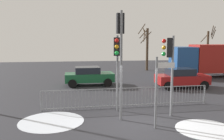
% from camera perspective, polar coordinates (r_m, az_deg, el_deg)
% --- Properties ---
extents(ground_plane, '(60.00, 60.00, 0.00)m').
position_cam_1_polar(ground_plane, '(11.00, 6.34, -12.22)').
color(ground_plane, '#2D2D33').
extents(traffic_light_foreground_left, '(0.55, 0.37, 3.81)m').
position_cam_1_polar(traffic_light_foreground_left, '(11.68, 13.23, 2.82)').
color(traffic_light_foreground_left, slate).
rests_on(traffic_light_foreground_left, ground).
extents(traffic_light_mid_left, '(0.34, 0.57, 4.88)m').
position_cam_1_polar(traffic_light_mid_left, '(10.87, 1.96, 6.79)').
color(traffic_light_mid_left, slate).
rests_on(traffic_light_mid_left, ground).
extents(traffic_light_foreground_right, '(0.36, 0.56, 3.83)m').
position_cam_1_polar(traffic_light_foreground_right, '(12.06, 1.21, 3.23)').
color(traffic_light_foreground_right, slate).
rests_on(traffic_light_foreground_right, ground).
extents(direction_sign_post, '(0.79, 0.09, 2.96)m').
position_cam_1_polar(direction_sign_post, '(10.06, 10.60, -4.31)').
color(direction_sign_post, slate).
rests_on(direction_sign_post, ground).
extents(pedestrian_guard_railing, '(9.04, 0.35, 1.07)m').
position_cam_1_polar(pedestrian_guard_railing, '(13.17, 3.65, -6.37)').
color(pedestrian_guard_railing, slate).
rests_on(pedestrian_guard_railing, ground).
extents(car_red_mid, '(3.83, 1.97, 1.47)m').
position_cam_1_polar(car_red_mid, '(19.05, 15.89, -1.72)').
color(car_red_mid, maroon).
rests_on(car_red_mid, ground).
extents(car_green_trailing, '(3.86, 2.03, 1.47)m').
position_cam_1_polar(car_green_trailing, '(19.38, -5.42, -1.32)').
color(car_green_trailing, '#195933').
rests_on(car_green_trailing, ground).
extents(delivery_truck, '(7.10, 2.84, 3.10)m').
position_cam_1_polar(delivery_truck, '(25.26, 21.70, 2.42)').
color(delivery_truck, maroon).
rests_on(delivery_truck, ground).
extents(bare_tree_left, '(1.59, 1.59, 5.27)m').
position_cam_1_polar(bare_tree_left, '(33.13, 21.48, 4.97)').
color(bare_tree_left, '#473828').
rests_on(bare_tree_left, ground).
extents(bare_tree_centre, '(1.80, 1.63, 5.44)m').
position_cam_1_polar(bare_tree_centre, '(28.65, 8.08, 5.39)').
color(bare_tree_centre, '#473828').
rests_on(bare_tree_centre, ground).
extents(snow_patch_kerb, '(2.88, 2.88, 0.01)m').
position_cam_1_polar(snow_patch_kerb, '(11.45, -13.93, -11.57)').
color(snow_patch_kerb, silver).
rests_on(snow_patch_kerb, ground).
extents(snow_patch_island, '(2.46, 2.46, 0.01)m').
position_cam_1_polar(snow_patch_island, '(10.93, 21.10, -12.77)').
color(snow_patch_island, white).
rests_on(snow_patch_island, ground).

